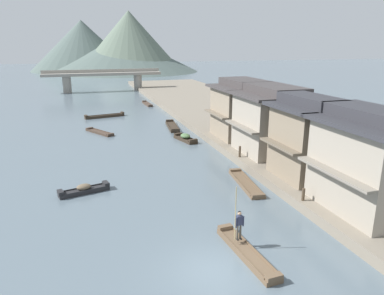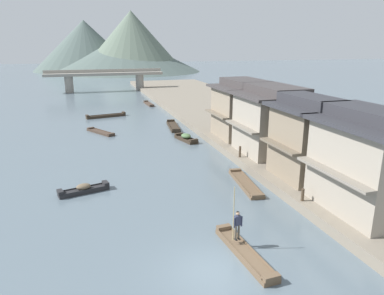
# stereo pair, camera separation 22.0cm
# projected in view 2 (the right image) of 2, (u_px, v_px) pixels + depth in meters

# --- Properties ---
(ground_plane) EXTENTS (400.00, 400.00, 0.00)m
(ground_plane) POSITION_uv_depth(u_px,v_px,m) (211.00, 272.00, 17.09)
(ground_plane) COLOR slate
(riverbank_right) EXTENTS (18.00, 110.00, 0.66)m
(riverbank_right) POSITION_uv_depth(u_px,v_px,m) (250.00, 120.00, 49.19)
(riverbank_right) COLOR slate
(riverbank_right) RESTS_ON ground
(boat_foreground_poled) EXTENTS (1.25, 5.27, 0.47)m
(boat_foreground_poled) POSITION_uv_depth(u_px,v_px,m) (245.00, 253.00, 18.35)
(boat_foreground_poled) COLOR brown
(boat_foreground_poled) RESTS_ON ground
(boatman_person) EXTENTS (0.57, 0.28, 3.04)m
(boatman_person) POSITION_uv_depth(u_px,v_px,m) (237.00, 222.00, 18.74)
(boatman_person) COLOR black
(boatman_person) RESTS_ON boat_foreground_poled
(boat_moored_nearest) EXTENTS (3.69, 1.66, 0.68)m
(boat_moored_nearest) POSITION_uv_depth(u_px,v_px,m) (84.00, 189.00, 26.06)
(boat_moored_nearest) COLOR #232326
(boat_moored_nearest) RESTS_ON ground
(boat_moored_second) EXTENTS (3.16, 4.63, 0.34)m
(boat_moored_second) POSITION_uv_depth(u_px,v_px,m) (101.00, 132.00, 43.53)
(boat_moored_second) COLOR #423328
(boat_moored_second) RESTS_ON ground
(boat_moored_third) EXTENTS (5.80, 2.01, 0.57)m
(boat_moored_third) POSITION_uv_depth(u_px,v_px,m) (106.00, 116.00, 52.89)
(boat_moored_third) COLOR #33281E
(boat_moored_third) RESTS_ON ground
(boat_moored_far) EXTENTS (1.91, 3.72, 0.81)m
(boat_moored_far) POSITION_uv_depth(u_px,v_px,m) (186.00, 138.00, 40.06)
(boat_moored_far) COLOR #33281E
(boat_moored_far) RESTS_ON ground
(boat_midriver_drifting) EXTENTS (1.04, 5.24, 0.39)m
(boat_midriver_drifting) POSITION_uv_depth(u_px,v_px,m) (149.00, 104.00, 63.77)
(boat_midriver_drifting) COLOR #423328
(boat_midriver_drifting) RESTS_ON ground
(boat_midriver_upstream) EXTENTS (1.69, 5.72, 0.36)m
(boat_midriver_upstream) POSITION_uv_depth(u_px,v_px,m) (245.00, 183.00, 27.54)
(boat_midriver_upstream) COLOR brown
(boat_midriver_upstream) RESTS_ON ground
(boat_upstream_distant) EXTENTS (1.77, 5.89, 0.51)m
(boat_upstream_distant) POSITION_uv_depth(u_px,v_px,m) (173.00, 127.00, 46.25)
(boat_upstream_distant) COLOR #33281E
(boat_upstream_distant) RESTS_ON ground
(house_waterfront_nearest) EXTENTS (5.83, 6.96, 6.14)m
(house_waterfront_nearest) POSITION_uv_depth(u_px,v_px,m) (371.00, 162.00, 21.28)
(house_waterfront_nearest) COLOR gray
(house_waterfront_nearest) RESTS_ON riverbank_right
(house_waterfront_second) EXTENTS (5.16, 5.54, 6.14)m
(house_waterfront_second) POSITION_uv_depth(u_px,v_px,m) (308.00, 138.00, 26.63)
(house_waterfront_second) COLOR #7F705B
(house_waterfront_second) RESTS_ON riverbank_right
(house_waterfront_tall) EXTENTS (6.84, 6.57, 6.14)m
(house_waterfront_tall) POSITION_uv_depth(u_px,v_px,m) (273.00, 120.00, 32.92)
(house_waterfront_tall) COLOR gray
(house_waterfront_tall) RESTS_ON riverbank_right
(house_waterfront_narrow) EXTENTS (6.74, 6.26, 6.14)m
(house_waterfront_narrow) POSITION_uv_depth(u_px,v_px,m) (244.00, 109.00, 38.67)
(house_waterfront_narrow) COLOR gray
(house_waterfront_narrow) RESTS_ON riverbank_right
(mooring_post_dock_near) EXTENTS (0.20, 0.20, 0.83)m
(mooring_post_dock_near) POSITION_uv_depth(u_px,v_px,m) (303.00, 195.00, 23.11)
(mooring_post_dock_near) COLOR #473828
(mooring_post_dock_near) RESTS_ON riverbank_right
(mooring_post_dock_mid) EXTENTS (0.20, 0.20, 0.99)m
(mooring_post_dock_mid) POSITION_uv_depth(u_px,v_px,m) (240.00, 152.00, 32.04)
(mooring_post_dock_mid) COLOR #473828
(mooring_post_dock_mid) RESTS_ON riverbank_right
(stone_bridge) EXTENTS (25.83, 2.40, 4.84)m
(stone_bridge) POSITION_uv_depth(u_px,v_px,m) (105.00, 77.00, 80.76)
(stone_bridge) COLOR gray
(stone_bridge) RESTS_ON ground
(hill_far_west) EXTENTS (39.77, 39.77, 22.13)m
(hill_far_west) POSITION_uv_depth(u_px,v_px,m) (132.00, 42.00, 135.12)
(hill_far_west) COLOR #5B6B5B
(hill_far_west) RESTS_ON ground
(hill_far_centre) EXTENTS (40.37, 40.37, 19.20)m
(hill_far_centre) POSITION_uv_depth(u_px,v_px,m) (85.00, 46.00, 142.33)
(hill_far_centre) COLOR #4C5B56
(hill_far_centre) RESTS_ON ground
(hill_far_east) EXTENTS (56.29, 56.29, 13.45)m
(hill_far_east) POSITION_uv_depth(u_px,v_px,m) (126.00, 54.00, 138.00)
(hill_far_east) COLOR #4C5B56
(hill_far_east) RESTS_ON ground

